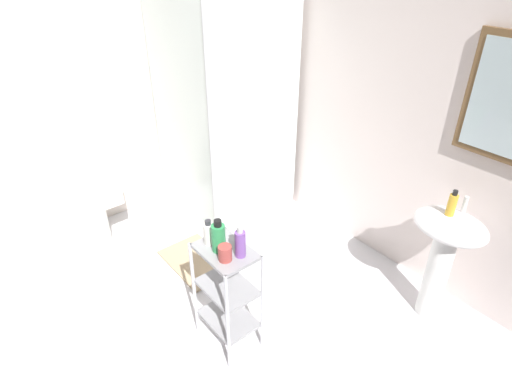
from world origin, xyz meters
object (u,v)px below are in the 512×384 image
shower_stall (225,166)px  storage_cart (227,289)px  bath_mat (197,261)px  lotion_bottle_white (209,233)px  pedestal_sink (444,247)px  hand_soap_bottle (452,204)px  conditioner_bottle_purple (240,243)px  rinse_cup (225,253)px  toilet (89,213)px  body_wash_bottle_green (218,237)px

shower_stall → storage_cart: (1.28, -0.90, -0.03)m
shower_stall → bath_mat: (0.49, -0.65, -0.45)m
shower_stall → lotion_bottle_white: bearing=-38.6°
pedestal_sink → lotion_bottle_white: (-0.81, -1.25, 0.23)m
pedestal_sink → hand_soap_bottle: size_ratio=4.66×
conditioner_bottle_purple → rinse_cup: conditioner_bottle_purple is taller
shower_stall → toilet: size_ratio=2.63×
hand_soap_bottle → lotion_bottle_white: bearing=-121.8°
pedestal_sink → conditioner_bottle_purple: 1.35m
toilet → rinse_cup: rinse_cup is taller
shower_stall → bath_mat: 0.94m
body_wash_bottle_green → bath_mat: 1.15m
toilet → rinse_cup: 1.69m
pedestal_sink → lotion_bottle_white: bearing=-122.9°
storage_cart → rinse_cup: rinse_cup is taller
toilet → body_wash_bottle_green: bearing=10.2°
hand_soap_bottle → conditioner_bottle_purple: (-0.57, -1.18, -0.06)m
lotion_bottle_white → rinse_cup: (0.18, -0.01, -0.02)m
pedestal_sink → conditioner_bottle_purple: size_ratio=4.02×
shower_stall → bath_mat: size_ratio=3.33×
conditioner_bottle_purple → lotion_bottle_white: bearing=-160.6°
hand_soap_bottle → body_wash_bottle_green: 1.43m
hand_soap_bottle → body_wash_bottle_green: size_ratio=0.84×
lotion_bottle_white → body_wash_bottle_green: bearing=4.1°
storage_cart → conditioner_bottle_purple: size_ratio=3.67×
storage_cart → conditioner_bottle_purple: bearing=22.7°
pedestal_sink → bath_mat: pedestal_sink is taller
storage_cart → hand_soap_bottle: hand_soap_bottle is taller
pedestal_sink → rinse_cup: rinse_cup is taller
pedestal_sink → storage_cart: (-0.69, -1.22, -0.14)m
shower_stall → conditioner_bottle_purple: bearing=-32.0°
toilet → bath_mat: toilet is taller
shower_stall → hand_soap_bottle: shower_stall is taller
shower_stall → storage_cart: shower_stall is taller
toilet → hand_soap_bottle: bearing=34.7°
shower_stall → bath_mat: bearing=-52.9°
pedestal_sink → conditioner_bottle_purple: bearing=-117.1°
toilet → body_wash_bottle_green: body_wash_bottle_green is taller
conditioner_bottle_purple → pedestal_sink: bearing=62.9°
pedestal_sink → toilet: 2.71m
conditioner_bottle_purple → bath_mat: conditioner_bottle_purple is taller
hand_soap_bottle → body_wash_bottle_green: bearing=-118.8°
shower_stall → conditioner_bottle_purple: (1.37, -0.86, 0.36)m
lotion_bottle_white → pedestal_sink: bearing=57.1°
toilet → rinse_cup: size_ratio=8.22×
pedestal_sink → lotion_bottle_white: size_ratio=5.08×
toilet → lotion_bottle_white: (1.42, 0.27, 0.50)m
pedestal_sink → toilet: (-2.23, -1.52, -0.26)m
hand_soap_bottle → bath_mat: 1.96m
shower_stall → lotion_bottle_white: size_ratio=12.53×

